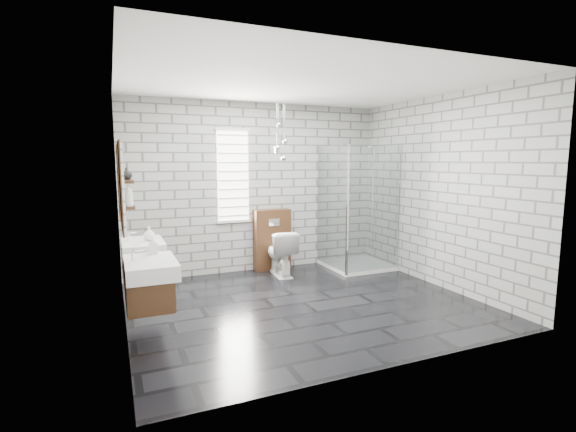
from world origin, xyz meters
TOP-DOWN VIEW (x-y plane):
  - floor at (0.00, 0.00)m, footprint 4.20×3.60m
  - ceiling at (0.00, 0.00)m, footprint 4.20×3.60m
  - wall_back at (0.00, 1.81)m, footprint 4.20×0.02m
  - wall_front at (0.00, -1.81)m, footprint 4.20×0.02m
  - wall_left at (-2.11, 0.00)m, footprint 0.02×3.60m
  - wall_right at (2.11, 0.00)m, footprint 0.02×3.60m
  - vanity_left at (-1.91, -0.51)m, footprint 0.47×0.70m
  - vanity_right at (-1.91, 0.52)m, footprint 0.47×0.70m
  - shelf_lower at (-2.03, -0.05)m, footprint 0.14×0.30m
  - shelf_upper at (-2.03, -0.05)m, footprint 0.14×0.30m
  - window at (-0.40, 1.78)m, footprint 0.56×0.05m
  - cistern_panel at (0.22, 1.70)m, footprint 0.60×0.20m
  - flush_plate at (0.22, 1.60)m, footprint 0.18×0.01m
  - shower_enclosure at (1.50, 1.18)m, footprint 1.00×1.00m
  - pendant_cluster at (0.23, 1.37)m, footprint 0.26×0.25m
  - toilet at (0.22, 1.33)m, footprint 0.45×0.73m
  - soap_bottle_a at (-1.81, -0.25)m, footprint 0.08×0.09m
  - soap_bottle_b at (-1.79, 0.52)m, footprint 0.15×0.15m
  - soap_bottle_c at (-2.02, -0.16)m, footprint 0.09×0.10m
  - vase at (-2.02, 0.05)m, footprint 0.15×0.15m

SIDE VIEW (x-z plane):
  - floor at x=0.00m, z-range -0.02..0.00m
  - toilet at x=0.22m, z-range 0.00..0.71m
  - cistern_panel at x=0.22m, z-range 0.00..1.00m
  - shower_enclosure at x=1.50m, z-range -0.51..1.52m
  - vanity_left at x=-1.91m, z-range -0.03..1.54m
  - vanity_right at x=-1.91m, z-range -0.03..1.54m
  - flush_plate at x=0.22m, z-range 0.74..0.86m
  - soap_bottle_b at x=-1.79m, z-range 0.85..1.02m
  - soap_bottle_a at x=-1.81m, z-range 0.85..1.03m
  - shelf_lower at x=-2.03m, z-range 1.31..1.33m
  - wall_back at x=0.00m, z-range 0.00..2.70m
  - wall_front at x=0.00m, z-range 0.00..2.70m
  - wall_left at x=-2.11m, z-range 0.00..2.70m
  - wall_right at x=2.11m, z-range 0.00..2.70m
  - soap_bottle_c at x=-2.02m, z-range 1.33..1.57m
  - window at x=-0.40m, z-range 0.81..2.29m
  - shelf_upper at x=-2.03m, z-range 1.57..1.59m
  - vase at x=-2.02m, z-range 1.59..1.72m
  - pendant_cluster at x=0.23m, z-range 1.58..2.50m
  - ceiling at x=0.00m, z-range 2.70..2.72m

